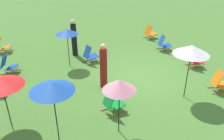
{
  "coord_description": "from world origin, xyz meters",
  "views": [
    {
      "loc": [
        -7.94,
        3.46,
        4.77
      ],
      "look_at": [
        0.0,
        1.2,
        0.5
      ],
      "focal_mm": 37.34,
      "sensor_mm": 36.0,
      "label": 1
    }
  ],
  "objects_px": {
    "deckchair_5": "(113,102)",
    "deckchair_9": "(3,46)",
    "deckchair_7": "(8,65)",
    "person_1": "(103,67)",
    "deckchair_1": "(220,82)",
    "deckchair_0": "(90,55)",
    "deckchair_2": "(150,33)",
    "deckchair_4": "(164,44)",
    "umbrella_0": "(52,87)",
    "umbrella_2": "(67,32)",
    "person_0": "(74,38)",
    "umbrella_3": "(119,85)",
    "deckchair_8": "(195,60)",
    "umbrella_1": "(192,50)",
    "umbrella_4": "(1,82)"
  },
  "relations": [
    {
      "from": "deckchair_2",
      "to": "umbrella_1",
      "type": "bearing_deg",
      "value": 154.41
    },
    {
      "from": "deckchair_7",
      "to": "umbrella_2",
      "type": "relative_size",
      "value": 0.5
    },
    {
      "from": "deckchair_1",
      "to": "deckchair_9",
      "type": "xyz_separation_m",
      "value": [
        6.26,
        8.3,
        0.0
      ]
    },
    {
      "from": "umbrella_3",
      "to": "person_1",
      "type": "xyz_separation_m",
      "value": [
        2.57,
        -0.19,
        -0.73
      ]
    },
    {
      "from": "deckchair_4",
      "to": "deckchair_5",
      "type": "xyz_separation_m",
      "value": [
        -4.39,
        4.06,
        0.0
      ]
    },
    {
      "from": "deckchair_5",
      "to": "deckchair_9",
      "type": "bearing_deg",
      "value": 19.74
    },
    {
      "from": "deckchair_2",
      "to": "umbrella_4",
      "type": "xyz_separation_m",
      "value": [
        -6.1,
        7.29,
        1.17
      ]
    },
    {
      "from": "umbrella_0",
      "to": "umbrella_1",
      "type": "relative_size",
      "value": 0.94
    },
    {
      "from": "deckchair_0",
      "to": "deckchair_2",
      "type": "distance_m",
      "value": 4.7
    },
    {
      "from": "umbrella_4",
      "to": "deckchair_0",
      "type": "bearing_deg",
      "value": -40.18
    },
    {
      "from": "person_1",
      "to": "umbrella_0",
      "type": "bearing_deg",
      "value": -141.24
    },
    {
      "from": "deckchair_7",
      "to": "umbrella_3",
      "type": "bearing_deg",
      "value": -127.53
    },
    {
      "from": "deckchair_7",
      "to": "umbrella_0",
      "type": "xyz_separation_m",
      "value": [
        -4.74,
        -1.76,
        1.39
      ]
    },
    {
      "from": "deckchair_7",
      "to": "person_1",
      "type": "relative_size",
      "value": 0.48
    },
    {
      "from": "deckchair_5",
      "to": "person_1",
      "type": "height_order",
      "value": "person_1"
    },
    {
      "from": "deckchair_9",
      "to": "person_0",
      "type": "distance_m",
      "value": 3.83
    },
    {
      "from": "umbrella_1",
      "to": "umbrella_4",
      "type": "height_order",
      "value": "umbrella_1"
    },
    {
      "from": "deckchair_0",
      "to": "umbrella_2",
      "type": "distance_m",
      "value": 1.59
    },
    {
      "from": "deckchair_2",
      "to": "deckchair_4",
      "type": "height_order",
      "value": "same"
    },
    {
      "from": "person_0",
      "to": "deckchair_1",
      "type": "bearing_deg",
      "value": -159.25
    },
    {
      "from": "deckchair_8",
      "to": "umbrella_2",
      "type": "height_order",
      "value": "umbrella_2"
    },
    {
      "from": "deckchair_0",
      "to": "deckchair_7",
      "type": "height_order",
      "value": "same"
    },
    {
      "from": "deckchair_7",
      "to": "umbrella_4",
      "type": "relative_size",
      "value": 0.52
    },
    {
      "from": "deckchair_9",
      "to": "umbrella_2",
      "type": "xyz_separation_m",
      "value": [
        -2.5,
        -3.13,
        1.24
      ]
    },
    {
      "from": "deckchair_5",
      "to": "deckchair_7",
      "type": "xyz_separation_m",
      "value": [
        3.9,
        3.57,
        0.0
      ]
    },
    {
      "from": "deckchair_0",
      "to": "deckchair_9",
      "type": "height_order",
      "value": "same"
    },
    {
      "from": "deckchair_0",
      "to": "umbrella_4",
      "type": "bearing_deg",
      "value": 123.11
    },
    {
      "from": "deckchair_8",
      "to": "umbrella_2",
      "type": "bearing_deg",
      "value": 84.02
    },
    {
      "from": "deckchair_9",
      "to": "umbrella_0",
      "type": "xyz_separation_m",
      "value": [
        -7.23,
        -2.27,
        1.39
      ]
    },
    {
      "from": "deckchair_0",
      "to": "umbrella_3",
      "type": "height_order",
      "value": "umbrella_3"
    },
    {
      "from": "umbrella_4",
      "to": "deckchair_2",
      "type": "bearing_deg",
      "value": -50.09
    },
    {
      "from": "deckchair_2",
      "to": "umbrella_3",
      "type": "bearing_deg",
      "value": 136.89
    },
    {
      "from": "umbrella_1",
      "to": "umbrella_0",
      "type": "bearing_deg",
      "value": 102.13
    },
    {
      "from": "deckchair_2",
      "to": "umbrella_4",
      "type": "height_order",
      "value": "umbrella_4"
    },
    {
      "from": "deckchair_2",
      "to": "deckchair_9",
      "type": "bearing_deg",
      "value": 76.47
    },
    {
      "from": "deckchair_0",
      "to": "umbrella_1",
      "type": "height_order",
      "value": "umbrella_1"
    },
    {
      "from": "deckchair_2",
      "to": "umbrella_0",
      "type": "relative_size",
      "value": 0.45
    },
    {
      "from": "umbrella_3",
      "to": "person_0",
      "type": "xyz_separation_m",
      "value": [
        5.98,
        0.45,
        -0.7
      ]
    },
    {
      "from": "umbrella_2",
      "to": "deckchair_0",
      "type": "bearing_deg",
      "value": -85.56
    },
    {
      "from": "deckchair_2",
      "to": "deckchair_8",
      "type": "xyz_separation_m",
      "value": [
        -4.11,
        -0.35,
        0.0
      ]
    },
    {
      "from": "deckchair_2",
      "to": "umbrella_2",
      "type": "bearing_deg",
      "value": 102.36
    },
    {
      "from": "deckchair_2",
      "to": "deckchair_1",
      "type": "bearing_deg",
      "value": 167.92
    },
    {
      "from": "deckchair_8",
      "to": "umbrella_1",
      "type": "xyz_separation_m",
      "value": [
        -2.04,
        1.74,
        1.47
      ]
    },
    {
      "from": "umbrella_0",
      "to": "deckchair_4",
      "type": "bearing_deg",
      "value": -48.35
    },
    {
      "from": "deckchair_2",
      "to": "deckchair_5",
      "type": "relative_size",
      "value": 1.0
    },
    {
      "from": "deckchair_2",
      "to": "umbrella_4",
      "type": "distance_m",
      "value": 9.58
    },
    {
      "from": "deckchair_2",
      "to": "person_1",
      "type": "relative_size",
      "value": 0.47
    },
    {
      "from": "deckchair_1",
      "to": "deckchair_4",
      "type": "height_order",
      "value": "same"
    },
    {
      "from": "umbrella_0",
      "to": "person_0",
      "type": "bearing_deg",
      "value": -12.21
    },
    {
      "from": "deckchair_0",
      "to": "deckchair_5",
      "type": "height_order",
      "value": "same"
    }
  ]
}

